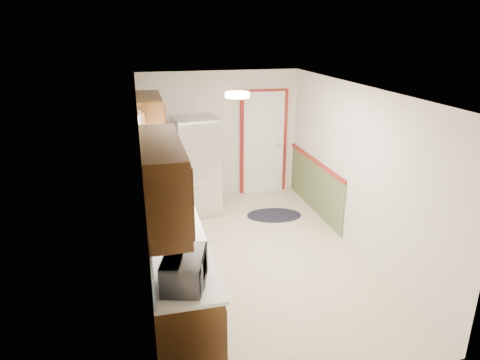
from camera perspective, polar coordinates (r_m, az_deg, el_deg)
room_shell at (r=5.84m, az=2.08°, el=0.35°), size 3.20×5.20×2.52m
kitchen_run at (r=5.53m, az=-9.62°, el=-5.45°), size 0.63×4.00×2.20m
back_wall_trim at (r=8.23m, az=4.58°, el=3.80°), size 1.12×2.30×2.08m
ceiling_fixture at (r=5.30m, az=-0.36°, el=11.29°), size 0.30×0.30×0.06m
microwave at (r=3.93m, az=-7.40°, el=-11.35°), size 0.43×0.59×0.36m
refrigerator at (r=7.47m, az=-5.80°, el=1.87°), size 0.78×0.76×1.72m
rug at (r=7.60m, az=4.57°, el=-4.69°), size 1.05×0.77×0.01m
cooktop at (r=6.45m, az=-10.02°, el=-0.43°), size 0.55×0.66×0.02m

